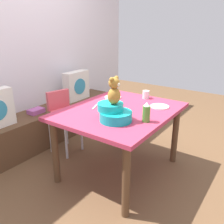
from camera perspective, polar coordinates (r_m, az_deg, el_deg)
name	(u,v)px	position (r m, az deg, el deg)	size (l,w,h in m)	color
ground_plane	(119,170)	(2.84, 1.70, -13.61)	(8.00, 8.00, 0.00)	brown
back_wall	(22,46)	(3.46, -20.51, 14.34)	(4.40, 0.10, 2.60)	silver
window_bench	(44,126)	(3.50, -15.84, -3.30)	(2.60, 0.44, 0.46)	brown
pillow_floral_right	(76,86)	(3.77, -8.42, 6.18)	(0.44, 0.15, 0.44)	white
book_stack	(36,111)	(3.35, -17.56, 0.23)	(0.20, 0.14, 0.06)	#B359A6
dining_table	(120,118)	(2.54, 1.85, -1.44)	(1.27, 1.03, 0.74)	#B73351
highchair	(64,113)	(3.08, -11.27, -0.32)	(0.39, 0.50, 0.79)	#D84C59
infant_seat_teal	(114,113)	(2.19, 0.48, -0.25)	(0.30, 0.33, 0.16)	#13ABAC
teddy_bear	(114,91)	(2.13, 0.50, 4.96)	(0.13, 0.12, 0.25)	#A7772E
ketchup_bottle	(146,113)	(2.18, 8.14, -0.13)	(0.07, 0.07, 0.18)	#4C8C33
coffee_mug	(146,95)	(2.89, 8.05, 4.13)	(0.12, 0.08, 0.09)	silver
dinner_plate_near	(113,97)	(2.90, 0.21, 3.53)	(0.20, 0.20, 0.01)	white
dinner_plate_far	(160,107)	(2.62, 11.22, 1.28)	(0.20, 0.20, 0.01)	white
table_fork	(95,107)	(2.58, -4.07, 1.27)	(0.02, 0.17, 0.01)	silver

